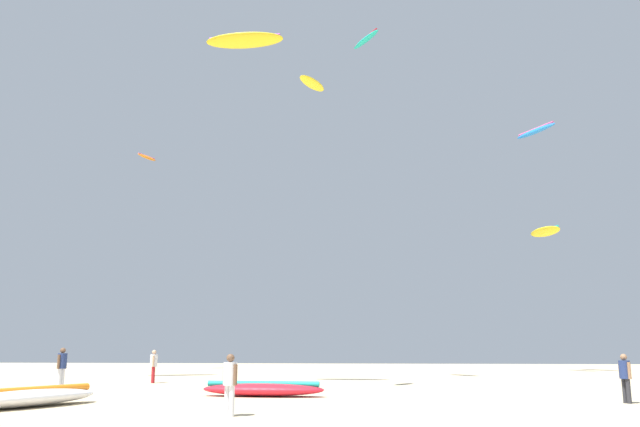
# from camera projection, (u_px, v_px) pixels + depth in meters

# --- Properties ---
(person_foreground) EXTENTS (0.46, 0.37, 1.65)m
(person_foreground) POSITION_uv_depth(u_px,v_px,m) (230.00, 380.00, 17.66)
(person_foreground) COLOR silver
(person_foreground) RESTS_ON ground
(person_midground) EXTENTS (0.38, 0.54, 1.67)m
(person_midground) POSITION_uv_depth(u_px,v_px,m) (154.00, 364.00, 33.48)
(person_midground) COLOR #B21E23
(person_midground) RESTS_ON ground
(person_left) EXTENTS (0.40, 0.58, 1.79)m
(person_left) POSITION_uv_depth(u_px,v_px,m) (62.00, 365.00, 28.67)
(person_left) COLOR silver
(person_left) RESTS_ON ground
(person_right) EXTENTS (0.36, 0.50, 1.61)m
(person_right) POSITION_uv_depth(u_px,v_px,m) (625.00, 374.00, 21.61)
(person_right) COLOR #2D2D33
(person_right) RESTS_ON ground
(kite_grounded_near) EXTENTS (4.75, 1.63, 0.55)m
(kite_grounded_near) POSITION_uv_depth(u_px,v_px,m) (263.00, 389.00, 24.40)
(kite_grounded_near) COLOR red
(kite_grounded_near) RESTS_ON ground
(kite_grounded_mid) EXTENTS (3.43, 5.27, 0.65)m
(kite_grounded_mid) POSITION_uv_depth(u_px,v_px,m) (26.00, 398.00, 20.00)
(kite_grounded_mid) COLOR white
(kite_grounded_mid) RESTS_ON ground
(kite_aloft_0) EXTENTS (2.94, 3.85, 0.80)m
(kite_aloft_0) POSITION_uv_depth(u_px,v_px,m) (536.00, 131.00, 49.11)
(kite_aloft_0) COLOR blue
(kite_aloft_1) EXTENTS (4.22, 1.39, 0.72)m
(kite_aloft_1) POSITION_uv_depth(u_px,v_px,m) (244.00, 40.00, 34.49)
(kite_aloft_1) COLOR yellow
(kite_aloft_2) EXTENTS (2.09, 2.73, 0.60)m
(kite_aloft_2) POSITION_uv_depth(u_px,v_px,m) (366.00, 40.00, 39.41)
(kite_aloft_2) COLOR #19B29E
(kite_aloft_5) EXTENTS (1.35, 2.18, 0.54)m
(kite_aloft_5) POSITION_uv_depth(u_px,v_px,m) (147.00, 157.00, 53.92)
(kite_aloft_5) COLOR orange
(kite_aloft_6) EXTENTS (1.38, 2.12, 0.33)m
(kite_aloft_6) POSITION_uv_depth(u_px,v_px,m) (312.00, 83.00, 30.34)
(kite_aloft_6) COLOR yellow
(kite_aloft_7) EXTENTS (2.18, 3.56, 0.81)m
(kite_aloft_7) POSITION_uv_depth(u_px,v_px,m) (545.00, 232.00, 48.84)
(kite_aloft_7) COLOR yellow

